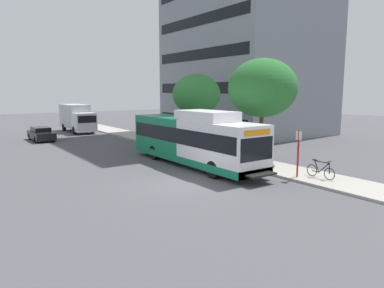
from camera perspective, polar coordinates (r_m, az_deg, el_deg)
ground_plane at (r=25.53m, az=-12.11°, el=-2.62°), size 120.00×120.00×0.00m
sidewalk_curb at (r=27.35m, az=3.19°, el=-1.56°), size 3.00×56.00×0.14m
transit_bus at (r=23.11m, az=0.25°, el=0.70°), size 2.58×12.25×3.65m
bus_stop_sign_pole at (r=20.30m, az=16.73°, el=-0.92°), size 0.10×0.36×2.60m
bicycle_parked at (r=20.61m, az=20.00°, el=-4.02°), size 0.52×1.76×1.02m
street_tree_near_stop at (r=24.23m, az=11.28°, el=8.84°), size 4.57×4.57×6.86m
street_tree_mid_block at (r=30.32m, az=0.72°, el=7.97°), size 4.07×4.07×6.16m
parked_car_far_lane at (r=37.96m, az=-23.11°, el=1.51°), size 1.80×4.50×1.33m
box_truck_background at (r=44.41m, az=-18.04°, el=4.10°), size 2.32×7.01×3.25m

